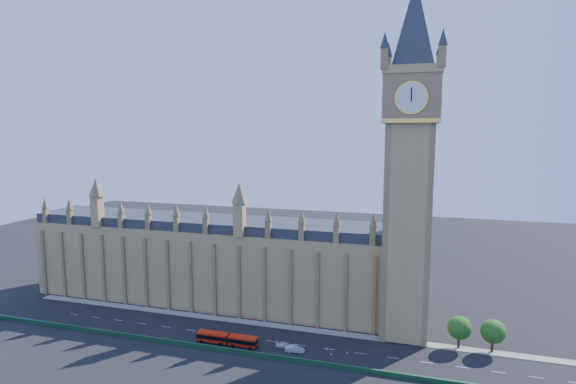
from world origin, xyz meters
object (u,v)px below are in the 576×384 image
(car_silver, at_px, (295,349))
(car_white, at_px, (285,346))
(red_bus, at_px, (227,339))
(car_grey, at_px, (244,343))

(car_silver, bearing_deg, car_white, 59.59)
(car_silver, height_order, car_white, car_silver)
(red_bus, height_order, car_grey, red_bus)
(red_bus, distance_m, car_silver, 18.27)
(car_silver, relative_size, car_white, 0.98)
(red_bus, xyz_separation_m, car_white, (15.34, 2.30, -0.77))
(car_silver, bearing_deg, car_grey, 83.74)
(red_bus, xyz_separation_m, car_grey, (4.57, 0.77, -0.75))
(car_grey, height_order, car_silver, car_silver)
(car_grey, bearing_deg, red_bus, 92.03)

